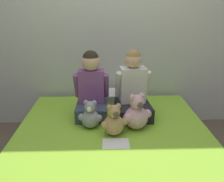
{
  "coord_description": "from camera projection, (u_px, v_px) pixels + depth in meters",
  "views": [
    {
      "loc": [
        -0.06,
        -1.6,
        1.39
      ],
      "look_at": [
        0.0,
        0.42,
        0.65
      ],
      "focal_mm": 38.0,
      "sensor_mm": 36.0,
      "label": 1
    }
  ],
  "objects": [
    {
      "name": "wall_behind_bed",
      "position": [
        110.0,
        18.0,
        2.59
      ],
      "size": [
        8.0,
        0.06,
        2.5
      ],
      "color": "beige",
      "rests_on": "ground_plane"
    },
    {
      "name": "child_on_left",
      "position": [
        91.0,
        89.0,
        2.23
      ],
      "size": [
        0.33,
        0.34,
        0.63
      ],
      "rotation": [
        0.0,
        0.0,
        -0.01
      ],
      "color": "#384251",
      "rests_on": "bed"
    },
    {
      "name": "teddy_bear_held_by_left_child",
      "position": [
        90.0,
        116.0,
        2.06
      ],
      "size": [
        0.21,
        0.16,
        0.26
      ],
      "rotation": [
        0.0,
        0.0,
        -0.14
      ],
      "color": "#939399",
      "rests_on": "bed"
    },
    {
      "name": "bed",
      "position": [
        114.0,
        163.0,
        1.92
      ],
      "size": [
        1.68,
        2.05,
        0.37
      ],
      "color": "#997F60",
      "rests_on": "ground_plane"
    },
    {
      "name": "pillow_at_headboard",
      "position": [
        111.0,
        97.0,
        2.64
      ],
      "size": [
        0.52,
        0.28,
        0.11
      ],
      "color": "silver",
      "rests_on": "bed"
    },
    {
      "name": "child_on_right",
      "position": [
        133.0,
        91.0,
        2.25
      ],
      "size": [
        0.35,
        0.41,
        0.64
      ],
      "rotation": [
        0.0,
        0.0,
        0.09
      ],
      "color": "black",
      "rests_on": "bed"
    },
    {
      "name": "teddy_bear_held_by_right_child",
      "position": [
        137.0,
        114.0,
        2.04
      ],
      "size": [
        0.25,
        0.2,
        0.32
      ],
      "rotation": [
        0.0,
        0.0,
        0.4
      ],
      "color": "#DBA3B2",
      "rests_on": "bed"
    },
    {
      "name": "sign_card",
      "position": [
        116.0,
        144.0,
        1.85
      ],
      "size": [
        0.21,
        0.15,
        0.0
      ],
      "color": "white",
      "rests_on": "bed"
    },
    {
      "name": "teddy_bear_between_children",
      "position": [
        114.0,
        122.0,
        1.95
      ],
      "size": [
        0.22,
        0.17,
        0.27
      ],
      "rotation": [
        0.0,
        0.0,
        0.31
      ],
      "color": "tan",
      "rests_on": "bed"
    },
    {
      "name": "ground_plane",
      "position": [
        114.0,
        181.0,
        1.98
      ],
      "size": [
        14.0,
        14.0,
        0.0
      ],
      "primitive_type": "plane",
      "color": "brown"
    }
  ]
}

